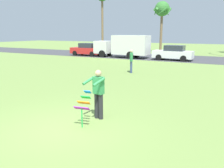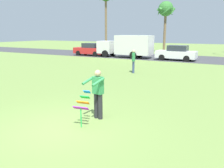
{
  "view_description": "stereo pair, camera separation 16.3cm",
  "coord_description": "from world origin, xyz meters",
  "px_view_note": "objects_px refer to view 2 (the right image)",
  "views": [
    {
      "loc": [
        4.68,
        -5.49,
        2.99
      ],
      "look_at": [
        0.59,
        2.29,
        1.05
      ],
      "focal_mm": 37.91,
      "sensor_mm": 36.0,
      "label": 1
    },
    {
      "loc": [
        4.82,
        -5.41,
        2.99
      ],
      "look_at": [
        0.59,
        2.29,
        1.05
      ],
      "focal_mm": 37.91,
      "sensor_mm": 36.0,
      "label": 2
    }
  ],
  "objects_px": {
    "person_kite_flyer": "(98,92)",
    "parked_car_white": "(176,53)",
    "parked_truck_white_box": "(128,46)",
    "person_walker_near": "(134,60)",
    "parked_car_red": "(90,50)",
    "kite_held": "(83,104)",
    "palm_tree_right_near": "(166,11)"
  },
  "relations": [
    {
      "from": "parked_truck_white_box",
      "to": "palm_tree_right_near",
      "type": "bearing_deg",
      "value": 78.54
    },
    {
      "from": "parked_truck_white_box",
      "to": "parked_car_white",
      "type": "relative_size",
      "value": 1.59
    },
    {
      "from": "palm_tree_right_near",
      "to": "person_walker_near",
      "type": "height_order",
      "value": "palm_tree_right_near"
    },
    {
      "from": "person_kite_flyer",
      "to": "palm_tree_right_near",
      "type": "bearing_deg",
      "value": 102.12
    },
    {
      "from": "person_walker_near",
      "to": "parked_truck_white_box",
      "type": "bearing_deg",
      "value": 117.53
    },
    {
      "from": "kite_held",
      "to": "person_walker_near",
      "type": "height_order",
      "value": "person_walker_near"
    },
    {
      "from": "person_kite_flyer",
      "to": "parked_car_red",
      "type": "height_order",
      "value": "person_kite_flyer"
    },
    {
      "from": "parked_car_red",
      "to": "person_walker_near",
      "type": "relative_size",
      "value": 2.43
    },
    {
      "from": "parked_car_red",
      "to": "parked_truck_white_box",
      "type": "height_order",
      "value": "parked_truck_white_box"
    },
    {
      "from": "parked_car_red",
      "to": "person_walker_near",
      "type": "distance_m",
      "value": 14.03
    },
    {
      "from": "person_kite_flyer",
      "to": "parked_car_red",
      "type": "distance_m",
      "value": 22.99
    },
    {
      "from": "person_kite_flyer",
      "to": "parked_truck_white_box",
      "type": "bearing_deg",
      "value": 112.27
    },
    {
      "from": "parked_car_white",
      "to": "palm_tree_right_near",
      "type": "height_order",
      "value": "palm_tree_right_near"
    },
    {
      "from": "parked_truck_white_box",
      "to": "palm_tree_right_near",
      "type": "relative_size",
      "value": 0.92
    },
    {
      "from": "parked_truck_white_box",
      "to": "person_walker_near",
      "type": "distance_m",
      "value": 10.78
    },
    {
      "from": "person_kite_flyer",
      "to": "kite_held",
      "type": "bearing_deg",
      "value": -96.16
    },
    {
      "from": "person_kite_flyer",
      "to": "palm_tree_right_near",
      "type": "distance_m",
      "value": 28.82
    },
    {
      "from": "parked_truck_white_box",
      "to": "kite_held",
      "type": "bearing_deg",
      "value": -68.72
    },
    {
      "from": "parked_car_white",
      "to": "palm_tree_right_near",
      "type": "relative_size",
      "value": 0.58
    },
    {
      "from": "person_kite_flyer",
      "to": "parked_truck_white_box",
      "type": "relative_size",
      "value": 0.26
    },
    {
      "from": "parked_car_white",
      "to": "parked_car_red",
      "type": "bearing_deg",
      "value": 180.0
    },
    {
      "from": "parked_car_red",
      "to": "person_walker_near",
      "type": "xyz_separation_m",
      "value": [
        10.28,
        -9.55,
        0.16
      ]
    },
    {
      "from": "kite_held",
      "to": "parked_truck_white_box",
      "type": "bearing_deg",
      "value": 111.28
    },
    {
      "from": "person_kite_flyer",
      "to": "parked_car_white",
      "type": "height_order",
      "value": "person_kite_flyer"
    },
    {
      "from": "kite_held",
      "to": "person_kite_flyer",
      "type": "bearing_deg",
      "value": 83.84
    },
    {
      "from": "person_kite_flyer",
      "to": "parked_car_white",
      "type": "bearing_deg",
      "value": 95.92
    },
    {
      "from": "parked_car_red",
      "to": "parked_car_white",
      "type": "distance_m",
      "value": 11.09
    },
    {
      "from": "kite_held",
      "to": "person_walker_near",
      "type": "bearing_deg",
      "value": 104.86
    },
    {
      "from": "parked_truck_white_box",
      "to": "person_walker_near",
      "type": "bearing_deg",
      "value": -62.47
    },
    {
      "from": "palm_tree_right_near",
      "to": "person_walker_near",
      "type": "bearing_deg",
      "value": -80.16
    },
    {
      "from": "palm_tree_right_near",
      "to": "person_walker_near",
      "type": "distance_m",
      "value": 19.31
    },
    {
      "from": "parked_car_white",
      "to": "person_kite_flyer",
      "type": "bearing_deg",
      "value": -84.08
    }
  ]
}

